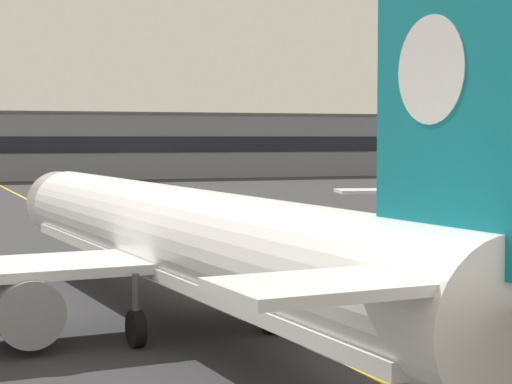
# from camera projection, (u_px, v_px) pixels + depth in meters

# --- Properties ---
(ground_plane) EXTENTS (400.00, 400.00, 0.00)m
(ground_plane) POSITION_uv_depth(u_px,v_px,m) (352.00, 378.00, 27.38)
(ground_plane) COLOR #2D2D30
(taxiway_centreline) EXTENTS (4.42, 179.96, 0.01)m
(taxiway_centreline) POSITION_uv_depth(u_px,v_px,m) (138.00, 256.00, 55.54)
(taxiway_centreline) COLOR yellow
(taxiway_centreline) RESTS_ON ground
(airliner_foreground) EXTENTS (32.32, 41.52, 11.65)m
(airliner_foreground) POSITION_uv_depth(u_px,v_px,m) (186.00, 242.00, 34.04)
(airliner_foreground) COLOR white
(airliner_foreground) RESTS_ON ground
(airliner_background) EXTENTS (27.56, 35.04, 9.97)m
(airliner_background) POSITION_uv_depth(u_px,v_px,m) (483.00, 184.00, 84.74)
(airliner_background) COLOR white
(airliner_background) RESTS_ON ground
(safety_cone_by_nose_gear) EXTENTS (0.44, 0.44, 0.55)m
(safety_cone_by_nose_gear) POSITION_uv_depth(u_px,v_px,m) (111.00, 267.00, 49.01)
(safety_cone_by_nose_gear) COLOR orange
(safety_cone_by_nose_gear) RESTS_ON ground
(terminal_building) EXTENTS (131.74, 12.40, 11.62)m
(terminal_building) POSITION_uv_depth(u_px,v_px,m) (49.00, 146.00, 156.13)
(terminal_building) COLOR gray
(terminal_building) RESTS_ON ground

